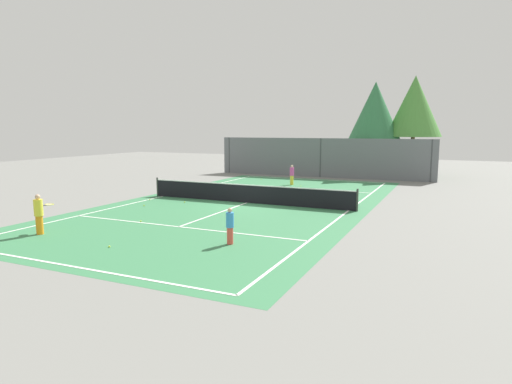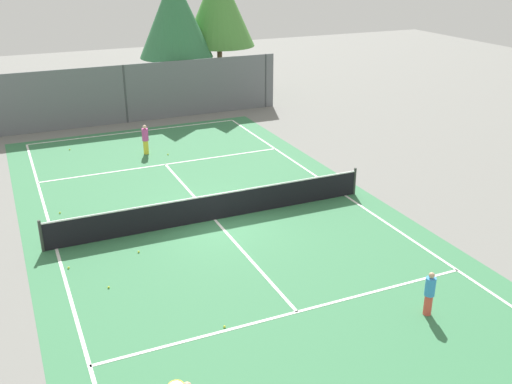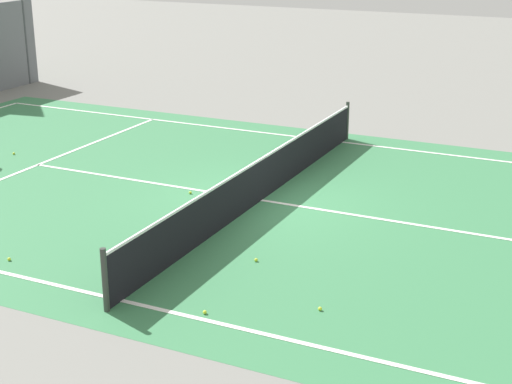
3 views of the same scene
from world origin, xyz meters
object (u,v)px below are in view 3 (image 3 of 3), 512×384
object	(u,v)px
tennis_ball_6	(256,260)
tennis_ball_1	(205,312)
tennis_ball_8	(190,193)
tennis_ball_3	(14,154)
tennis_ball_4	(273,176)
tennis_ball_7	(251,184)
tennis_ball_2	(320,309)
tennis_ball_9	(9,259)

from	to	relation	value
tennis_ball_6	tennis_ball_1	bearing A→B (deg)	-176.49
tennis_ball_8	tennis_ball_3	bearing A→B (deg)	82.61
tennis_ball_4	tennis_ball_8	size ratio (longest dim) A/B	1.00
tennis_ball_6	tennis_ball_7	bearing A→B (deg)	26.79
tennis_ball_1	tennis_ball_8	xyz separation A→B (m)	(5.02, 3.15, 0.00)
tennis_ball_4	tennis_ball_7	world-z (taller)	same
tennis_ball_6	tennis_ball_8	bearing A→B (deg)	47.07
tennis_ball_4	tennis_ball_7	size ratio (longest dim) A/B	1.00
tennis_ball_2	tennis_ball_8	xyz separation A→B (m)	(4.11, 4.78, 0.00)
tennis_ball_7	tennis_ball_3	bearing A→B (deg)	93.05
tennis_ball_2	tennis_ball_3	distance (m)	11.81
tennis_ball_1	tennis_ball_7	world-z (taller)	same
tennis_ball_2	tennis_ball_6	world-z (taller)	same
tennis_ball_3	tennis_ball_4	distance (m)	7.27
tennis_ball_4	tennis_ball_6	size ratio (longest dim) A/B	1.00
tennis_ball_4	tennis_ball_1	bearing A→B (deg)	-164.45
tennis_ball_7	tennis_ball_4	bearing A→B (deg)	-12.15
tennis_ball_6	tennis_ball_8	distance (m)	4.12
tennis_ball_3	tennis_ball_9	world-z (taller)	same
tennis_ball_6	tennis_ball_9	world-z (taller)	same
tennis_ball_2	tennis_ball_4	size ratio (longest dim) A/B	1.00
tennis_ball_1	tennis_ball_7	bearing A→B (deg)	19.08
tennis_ball_2	tennis_ball_4	world-z (taller)	same
tennis_ball_7	tennis_ball_9	distance (m)	6.27
tennis_ball_6	tennis_ball_8	world-z (taller)	same
tennis_ball_3	tennis_ball_7	world-z (taller)	same
tennis_ball_4	tennis_ball_9	world-z (taller)	same
tennis_ball_4	tennis_ball_7	xyz separation A→B (m)	(-0.84, 0.18, 0.00)
tennis_ball_2	tennis_ball_3	world-z (taller)	same
tennis_ball_6	tennis_ball_9	size ratio (longest dim) A/B	1.00
tennis_ball_4	tennis_ball_2	bearing A→B (deg)	-149.60
tennis_ball_3	tennis_ball_6	size ratio (longest dim) A/B	1.00
tennis_ball_1	tennis_ball_2	size ratio (longest dim) A/B	1.00
tennis_ball_6	tennis_ball_7	world-z (taller)	same
tennis_ball_1	tennis_ball_4	world-z (taller)	same
tennis_ball_1	tennis_ball_7	distance (m)	6.52
tennis_ball_4	tennis_ball_3	bearing A→B (deg)	99.63
tennis_ball_9	tennis_ball_6	bearing A→B (deg)	-65.09
tennis_ball_7	tennis_ball_9	xyz separation A→B (m)	(-5.89, 2.17, 0.00)
tennis_ball_2	tennis_ball_7	bearing A→B (deg)	35.58
tennis_ball_3	tennis_ball_4	world-z (taller)	same
tennis_ball_3	tennis_ball_4	xyz separation A→B (m)	(1.22, -7.17, 0.00)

